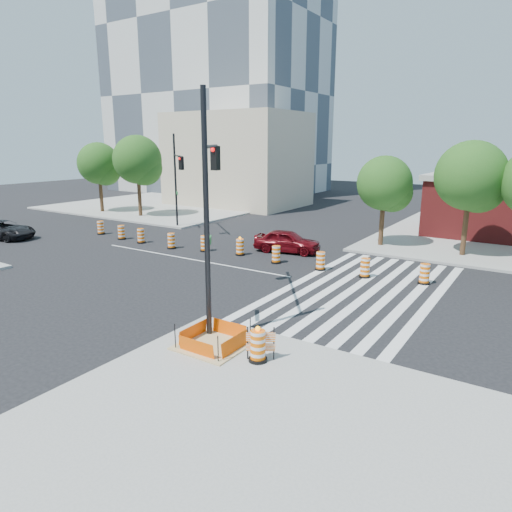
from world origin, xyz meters
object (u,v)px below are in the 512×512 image
object	(u,v)px
dark_suv	(3,230)
signal_pole_nw	(177,173)
signal_pole_se	(210,189)
red_coupe	(287,241)

from	to	relation	value
dark_suv	signal_pole_nw	xyz separation A→B (m)	(8.54, 9.46, 3.89)
dark_suv	signal_pole_se	bearing A→B (deg)	-113.20
red_coupe	dark_suv	size ratio (longest dim) A/B	0.89
signal_pole_se	signal_pole_nw	bearing A→B (deg)	11.78
red_coupe	dark_suv	distance (m)	20.92
dark_suv	signal_pole_se	xyz separation A→B (m)	(22.68, -4.05, 4.52)
dark_suv	signal_pole_se	world-z (taller)	signal_pole_se
signal_pole_se	red_coupe	bearing A→B (deg)	-19.17
red_coupe	signal_pole_se	size ratio (longest dim) A/B	0.50
dark_suv	signal_pole_se	distance (m)	23.48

